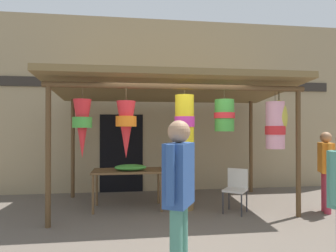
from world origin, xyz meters
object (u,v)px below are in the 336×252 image
shopper_by_bananas (326,165)px  flower_heap_on_table (131,167)px  display_table (128,174)px  folding_chair (236,186)px  wicker_basket_by_table (184,204)px  customer_foreground (179,189)px

shopper_by_bananas → flower_heap_on_table: bearing=169.3°
display_table → folding_chair: folding_chair is taller
folding_chair → wicker_basket_by_table: folding_chair is taller
display_table → wicker_basket_by_table: display_table is taller
flower_heap_on_table → wicker_basket_by_table: flower_heap_on_table is taller
flower_heap_on_table → customer_foreground: size_ratio=0.37×
display_table → shopper_by_bananas: bearing=-11.7°
wicker_basket_by_table → customer_foreground: 3.08m
flower_heap_on_table → shopper_by_bananas: 3.85m
display_table → shopper_by_bananas: 3.93m
display_table → wicker_basket_by_table: (1.14, -0.21, -0.60)m
flower_heap_on_table → shopper_by_bananas: shopper_by_bananas is taller
wicker_basket_by_table → shopper_by_bananas: (2.70, -0.59, 0.82)m
display_table → customer_foreground: (0.53, -3.08, 0.32)m
display_table → flower_heap_on_table: flower_heap_on_table is taller
display_table → folding_chair: (2.11, -0.53, -0.21)m
customer_foreground → shopper_by_bananas: customer_foreground is taller
folding_chair → shopper_by_bananas: bearing=-8.8°
flower_heap_on_table → shopper_by_bananas: (3.78, -0.72, 0.07)m
wicker_basket_by_table → display_table: bearing=169.7°
customer_foreground → shopper_by_bananas: bearing=34.6°
flower_heap_on_table → shopper_by_bananas: size_ratio=0.41×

